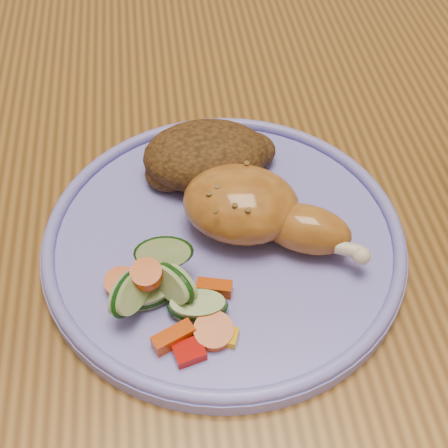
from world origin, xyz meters
name	(u,v)px	position (x,y,z in m)	size (l,w,h in m)	color
ground	(232,439)	(0.00, 0.00, 0.00)	(4.00, 4.00, 0.00)	brown
dining_table	(238,185)	(0.00, 0.00, 0.67)	(0.90, 1.40, 0.75)	brown
chair_far	(191,19)	(0.00, 0.63, 0.49)	(0.42, 0.42, 0.91)	#4C2D16
plate	(224,242)	(-0.03, -0.15, 0.76)	(0.28, 0.28, 0.01)	#7571D3
plate_rim	(224,233)	(-0.03, -0.15, 0.77)	(0.28, 0.28, 0.01)	#7571D3
chicken_leg	(257,210)	(-0.01, -0.14, 0.78)	(0.14, 0.11, 0.05)	#AC6824
rice_pilaf	(209,156)	(-0.04, -0.08, 0.78)	(0.11, 0.08, 0.05)	#4F3013
vegetable_pile	(166,291)	(-0.08, -0.20, 0.78)	(0.09, 0.10, 0.05)	#A50A05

